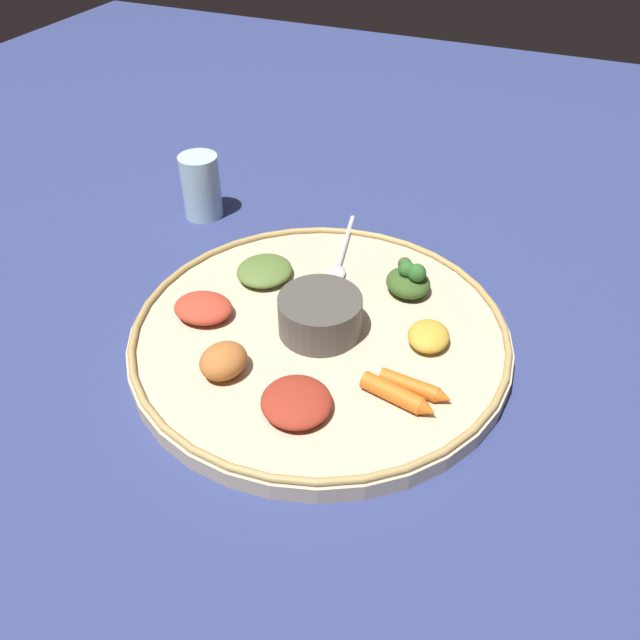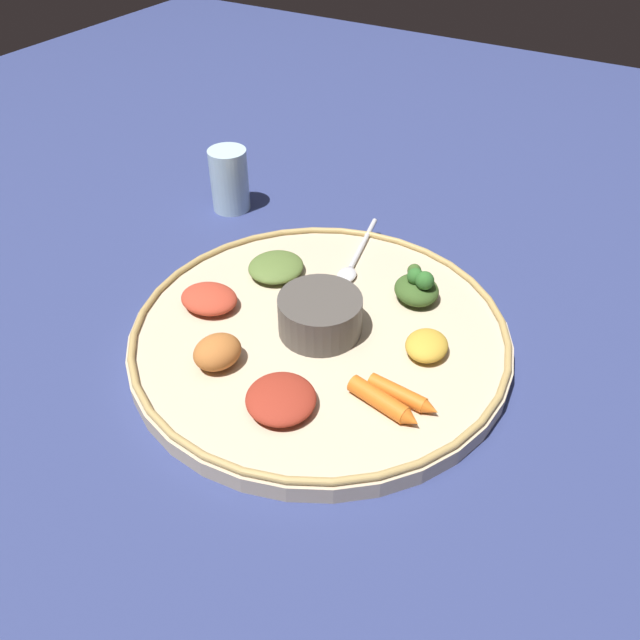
{
  "view_description": "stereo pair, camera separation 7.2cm",
  "coord_description": "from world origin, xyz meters",
  "px_view_note": "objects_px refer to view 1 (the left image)",
  "views": [
    {
      "loc": [
        0.22,
        -0.51,
        0.5
      ],
      "look_at": [
        0.0,
        0.0,
        0.04
      ],
      "focal_mm": 35.77,
      "sensor_mm": 36.0,
      "label": 1
    },
    {
      "loc": [
        0.28,
        -0.48,
        0.5
      ],
      "look_at": [
        0.0,
        0.0,
        0.04
      ],
      "focal_mm": 35.77,
      "sensor_mm": 36.0,
      "label": 2
    }
  ],
  "objects_px": {
    "greens_pile": "(409,279)",
    "drinking_glass": "(202,190)",
    "center_bowl": "(320,313)",
    "carrot_outer": "(415,387)",
    "carrot_near_spoon": "(398,395)",
    "spoon": "(341,258)"
  },
  "relations": [
    {
      "from": "greens_pile",
      "to": "carrot_outer",
      "type": "xyz_separation_m",
      "value": [
        0.06,
        -0.16,
        -0.01
      ]
    },
    {
      "from": "carrot_near_spoon",
      "to": "greens_pile",
      "type": "bearing_deg",
      "value": 103.82
    },
    {
      "from": "center_bowl",
      "to": "carrot_near_spoon",
      "type": "distance_m",
      "value": 0.14
    },
    {
      "from": "greens_pile",
      "to": "carrot_near_spoon",
      "type": "bearing_deg",
      "value": -76.18
    },
    {
      "from": "center_bowl",
      "to": "carrot_near_spoon",
      "type": "bearing_deg",
      "value": -31.81
    },
    {
      "from": "greens_pile",
      "to": "drinking_glass",
      "type": "height_order",
      "value": "drinking_glass"
    },
    {
      "from": "greens_pile",
      "to": "drinking_glass",
      "type": "relative_size",
      "value": 0.83
    },
    {
      "from": "carrot_near_spoon",
      "to": "spoon",
      "type": "bearing_deg",
      "value": 124.6
    },
    {
      "from": "carrot_near_spoon",
      "to": "carrot_outer",
      "type": "relative_size",
      "value": 1.07
    },
    {
      "from": "carrot_outer",
      "to": "greens_pile",
      "type": "bearing_deg",
      "value": 109.28
    },
    {
      "from": "center_bowl",
      "to": "greens_pile",
      "type": "bearing_deg",
      "value": 56.92
    },
    {
      "from": "center_bowl",
      "to": "carrot_outer",
      "type": "distance_m",
      "value": 0.14
    },
    {
      "from": "greens_pile",
      "to": "drinking_glass",
      "type": "distance_m",
      "value": 0.36
    },
    {
      "from": "spoon",
      "to": "greens_pile",
      "type": "relative_size",
      "value": 2.02
    },
    {
      "from": "greens_pile",
      "to": "carrot_outer",
      "type": "distance_m",
      "value": 0.17
    },
    {
      "from": "carrot_near_spoon",
      "to": "drinking_glass",
      "type": "distance_m",
      "value": 0.48
    },
    {
      "from": "spoon",
      "to": "carrot_near_spoon",
      "type": "height_order",
      "value": "carrot_near_spoon"
    },
    {
      "from": "spoon",
      "to": "center_bowl",
      "type": "bearing_deg",
      "value": -77.75
    },
    {
      "from": "drinking_glass",
      "to": "greens_pile",
      "type": "bearing_deg",
      "value": -14.84
    },
    {
      "from": "center_bowl",
      "to": "spoon",
      "type": "bearing_deg",
      "value": 102.25
    },
    {
      "from": "spoon",
      "to": "carrot_outer",
      "type": "distance_m",
      "value": 0.25
    },
    {
      "from": "carrot_outer",
      "to": "drinking_glass",
      "type": "xyz_separation_m",
      "value": [
        -0.4,
        0.25,
        0.01
      ]
    }
  ]
}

